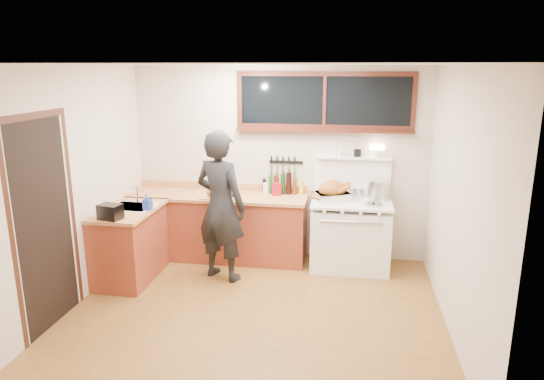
% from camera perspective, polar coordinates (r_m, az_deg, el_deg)
% --- Properties ---
extents(ground_plane, '(4.00, 3.50, 0.02)m').
position_cam_1_polar(ground_plane, '(5.43, -2.01, -14.17)').
color(ground_plane, brown).
extents(room_shell, '(4.10, 3.60, 2.65)m').
position_cam_1_polar(room_shell, '(4.86, -2.18, 3.29)').
color(room_shell, beige).
rests_on(room_shell, ground).
extents(counter_back, '(2.44, 0.64, 1.00)m').
position_cam_1_polar(counter_back, '(6.72, -6.37, -4.22)').
color(counter_back, maroon).
rests_on(counter_back, ground).
extents(counter_left, '(0.64, 1.09, 0.90)m').
position_cam_1_polar(counter_left, '(6.30, -16.36, -6.04)').
color(counter_left, maroon).
rests_on(counter_left, ground).
extents(sink_unit, '(0.50, 0.45, 0.37)m').
position_cam_1_polar(sink_unit, '(6.23, -16.15, -2.41)').
color(sink_unit, white).
rests_on(sink_unit, counter_left).
extents(vintage_stove, '(1.02, 0.74, 1.59)m').
position_cam_1_polar(vintage_stove, '(6.44, 9.22, -5.00)').
color(vintage_stove, white).
rests_on(vintage_stove, ground).
extents(back_window, '(2.32, 0.13, 0.77)m').
position_cam_1_polar(back_window, '(6.43, 6.17, 9.64)').
color(back_window, black).
rests_on(back_window, room_shell).
extents(left_doorway, '(0.02, 1.04, 2.17)m').
position_cam_1_polar(left_doorway, '(5.28, -25.13, -3.50)').
color(left_doorway, black).
rests_on(left_doorway, ground).
extents(knife_strip, '(0.46, 0.03, 0.28)m').
position_cam_1_polar(knife_strip, '(6.59, 1.51, 3.22)').
color(knife_strip, black).
rests_on(knife_strip, room_shell).
extents(man, '(0.80, 0.67, 1.87)m').
position_cam_1_polar(man, '(5.93, -6.06, -1.89)').
color(man, black).
rests_on(man, ground).
extents(soap_bottle, '(0.10, 0.10, 0.20)m').
position_cam_1_polar(soap_bottle, '(6.01, -14.46, -1.39)').
color(soap_bottle, '#223DAC').
rests_on(soap_bottle, counter_left).
extents(toaster, '(0.28, 0.23, 0.17)m').
position_cam_1_polar(toaster, '(5.78, -18.50, -2.45)').
color(toaster, black).
rests_on(toaster, counter_left).
extents(cutting_board, '(0.37, 0.29, 0.13)m').
position_cam_1_polar(cutting_board, '(6.42, -6.86, -0.48)').
color(cutting_board, '#BB7B4A').
rests_on(cutting_board, counter_back).
extents(roast_turkey, '(0.57, 0.51, 0.26)m').
position_cam_1_polar(roast_turkey, '(6.32, 7.16, -0.24)').
color(roast_turkey, silver).
rests_on(roast_turkey, vintage_stove).
extents(stockpot, '(0.37, 0.37, 0.26)m').
position_cam_1_polar(stockpot, '(6.41, 12.40, -0.01)').
color(stockpot, silver).
rests_on(stockpot, vintage_stove).
extents(saucepan, '(0.19, 0.29, 0.12)m').
position_cam_1_polar(saucepan, '(6.56, 10.06, -0.21)').
color(saucepan, silver).
rests_on(saucepan, vintage_stove).
extents(pot_lid, '(0.25, 0.25, 0.04)m').
position_cam_1_polar(pot_lid, '(6.17, 11.83, -1.67)').
color(pot_lid, silver).
rests_on(pot_lid, vintage_stove).
extents(coffee_tin, '(0.14, 0.12, 0.17)m').
position_cam_1_polar(coffee_tin, '(6.50, 0.55, 0.10)').
color(coffee_tin, maroon).
rests_on(coffee_tin, counter_back).
extents(pitcher, '(0.10, 0.10, 0.16)m').
position_cam_1_polar(pitcher, '(6.58, -0.72, 0.22)').
color(pitcher, white).
rests_on(pitcher, counter_back).
extents(bottle_cluster, '(0.56, 0.07, 0.30)m').
position_cam_1_polar(bottle_cluster, '(6.55, 1.29, 0.62)').
color(bottle_cluster, black).
rests_on(bottle_cluster, counter_back).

